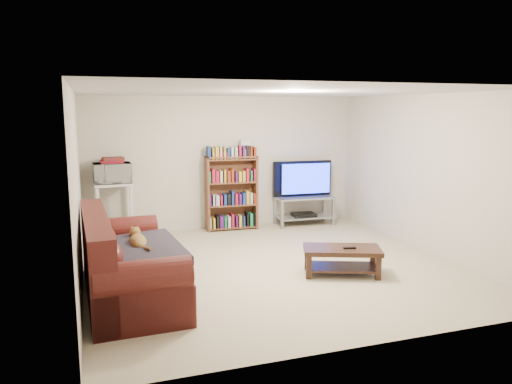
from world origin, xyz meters
name	(u,v)px	position (x,y,z in m)	size (l,w,h in m)	color
floor	(272,267)	(0.00, 0.00, 0.00)	(5.00, 5.00, 0.00)	beige
ceiling	(273,92)	(0.00, 0.00, 2.40)	(5.00, 5.00, 0.00)	white
wall_back	(224,163)	(0.00, 2.50, 1.20)	(5.00, 5.00, 0.00)	beige
wall_front	(371,220)	(0.00, -2.50, 1.20)	(5.00, 5.00, 0.00)	beige
wall_left	(77,191)	(-2.50, 0.00, 1.20)	(5.00, 5.00, 0.00)	beige
wall_right	(427,174)	(2.50, 0.00, 1.20)	(5.00, 5.00, 0.00)	beige
sofa	(123,268)	(-2.04, -0.48, 0.34)	(1.08, 2.34, 0.99)	#4C1713
blanket	(141,251)	(-1.84, -0.64, 0.57)	(0.89, 1.16, 0.10)	#2B2731
cat	(138,242)	(-1.85, -0.43, 0.63)	(0.25, 0.63, 0.19)	brown
coffee_table	(342,256)	(0.76, -0.60, 0.25)	(1.12, 0.84, 0.37)	black
remote	(350,248)	(0.83, -0.68, 0.38)	(0.17, 0.05, 0.02)	black
tv_stand	(304,206)	(1.48, 2.22, 0.36)	(1.10, 0.54, 0.54)	#999EA3
television	(304,179)	(1.48, 2.22, 0.87)	(1.16, 0.15, 0.67)	black
dvd_player	(304,215)	(1.48, 2.22, 0.19)	(0.43, 0.30, 0.06)	black
bookshelf	(232,192)	(0.08, 2.30, 0.69)	(0.94, 0.33, 1.34)	brown
shelf_clutter	(236,150)	(0.17, 2.31, 1.45)	(0.69, 0.22, 0.28)	silver
microwave_stand	(114,204)	(-1.99, 2.19, 0.62)	(0.63, 0.48, 0.97)	silver
microwave	(112,173)	(-1.99, 2.19, 1.14)	(0.60, 0.41, 0.33)	silver
game_boxes	(112,161)	(-1.99, 2.19, 1.33)	(0.35, 0.31, 0.05)	maroon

